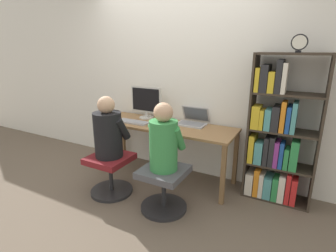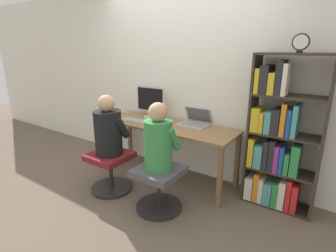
{
  "view_description": "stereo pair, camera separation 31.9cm",
  "coord_description": "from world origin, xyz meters",
  "px_view_note": "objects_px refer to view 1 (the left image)",
  "views": [
    {
      "loc": [
        1.62,
        -2.56,
        1.72
      ],
      "look_at": [
        0.16,
        0.13,
        0.8
      ],
      "focal_mm": 28.0,
      "sensor_mm": 36.0,
      "label": 1
    },
    {
      "loc": [
        1.89,
        -2.4,
        1.72
      ],
      "look_at": [
        0.16,
        0.13,
        0.8
      ],
      "focal_mm": 28.0,
      "sensor_mm": 36.0,
      "label": 2
    }
  ],
  "objects_px": {
    "laptop": "(192,121)",
    "desktop_monitor": "(146,102)",
    "office_chair_right": "(164,186)",
    "bookshelf": "(276,139)",
    "person_at_laptop": "(164,141)",
    "desk_clock": "(299,43)",
    "office_chair_left": "(111,171)",
    "keyboard": "(133,122)",
    "person_at_monitor": "(108,131)"
  },
  "relations": [
    {
      "from": "keyboard",
      "to": "office_chair_right",
      "type": "distance_m",
      "value": 1.06
    },
    {
      "from": "office_chair_left",
      "to": "desktop_monitor",
      "type": "bearing_deg",
      "value": 91.18
    },
    {
      "from": "bookshelf",
      "to": "keyboard",
      "type": "bearing_deg",
      "value": -171.82
    },
    {
      "from": "office_chair_left",
      "to": "person_at_monitor",
      "type": "bearing_deg",
      "value": 90.0
    },
    {
      "from": "keyboard",
      "to": "office_chair_left",
      "type": "bearing_deg",
      "value": -85.68
    },
    {
      "from": "person_at_laptop",
      "to": "desk_clock",
      "type": "xyz_separation_m",
      "value": [
        1.1,
        0.72,
        0.96
      ]
    },
    {
      "from": "office_chair_left",
      "to": "bookshelf",
      "type": "xyz_separation_m",
      "value": [
        1.73,
        0.8,
        0.45
      ]
    },
    {
      "from": "person_at_laptop",
      "to": "desktop_monitor",
      "type": "bearing_deg",
      "value": 132.25
    },
    {
      "from": "laptop",
      "to": "bookshelf",
      "type": "height_order",
      "value": "bookshelf"
    },
    {
      "from": "desk_clock",
      "to": "office_chair_left",
      "type": "bearing_deg",
      "value": -158.31
    },
    {
      "from": "person_at_laptop",
      "to": "bookshelf",
      "type": "xyz_separation_m",
      "value": [
        1.0,
        0.79,
        -0.06
      ]
    },
    {
      "from": "person_at_laptop",
      "to": "desk_clock",
      "type": "height_order",
      "value": "desk_clock"
    },
    {
      "from": "keyboard",
      "to": "person_at_laptop",
      "type": "xyz_separation_m",
      "value": [
        0.78,
        -0.54,
        0.03
      ]
    },
    {
      "from": "keyboard",
      "to": "person_at_laptop",
      "type": "relative_size",
      "value": 0.62
    },
    {
      "from": "laptop",
      "to": "person_at_laptop",
      "type": "relative_size",
      "value": 0.52
    },
    {
      "from": "office_chair_left",
      "to": "person_at_monitor",
      "type": "distance_m",
      "value": 0.51
    },
    {
      "from": "office_chair_right",
      "to": "person_at_laptop",
      "type": "relative_size",
      "value": 0.71
    },
    {
      "from": "desk_clock",
      "to": "desktop_monitor",
      "type": "bearing_deg",
      "value": 176.61
    },
    {
      "from": "person_at_monitor",
      "to": "office_chair_left",
      "type": "bearing_deg",
      "value": -90.0
    },
    {
      "from": "keyboard",
      "to": "desk_clock",
      "type": "relative_size",
      "value": 2.56
    },
    {
      "from": "office_chair_right",
      "to": "person_at_monitor",
      "type": "bearing_deg",
      "value": -179.9
    },
    {
      "from": "office_chair_right",
      "to": "person_at_monitor",
      "type": "distance_m",
      "value": 0.9
    },
    {
      "from": "desktop_monitor",
      "to": "office_chair_right",
      "type": "relative_size",
      "value": 0.94
    },
    {
      "from": "laptop",
      "to": "desktop_monitor",
      "type": "bearing_deg",
      "value": -178.48
    },
    {
      "from": "desktop_monitor",
      "to": "office_chair_left",
      "type": "xyz_separation_m",
      "value": [
        0.02,
        -0.84,
        -0.7
      ]
    },
    {
      "from": "office_chair_right",
      "to": "desk_clock",
      "type": "relative_size",
      "value": 2.96
    },
    {
      "from": "laptop",
      "to": "person_at_monitor",
      "type": "relative_size",
      "value": 0.52
    },
    {
      "from": "office_chair_left",
      "to": "desk_clock",
      "type": "xyz_separation_m",
      "value": [
        1.84,
        0.73,
        1.48
      ]
    },
    {
      "from": "office_chair_right",
      "to": "bookshelf",
      "type": "height_order",
      "value": "bookshelf"
    },
    {
      "from": "desktop_monitor",
      "to": "desk_clock",
      "type": "distance_m",
      "value": 2.02
    },
    {
      "from": "office_chair_left",
      "to": "keyboard",
      "type": "bearing_deg",
      "value": 94.32
    },
    {
      "from": "office_chair_left",
      "to": "desk_clock",
      "type": "bearing_deg",
      "value": 21.69
    },
    {
      "from": "keyboard",
      "to": "person_at_laptop",
      "type": "bearing_deg",
      "value": -34.56
    },
    {
      "from": "person_at_laptop",
      "to": "office_chair_right",
      "type": "bearing_deg",
      "value": -90.0
    },
    {
      "from": "bookshelf",
      "to": "desk_clock",
      "type": "bearing_deg",
      "value": -33.63
    },
    {
      "from": "desk_clock",
      "to": "person_at_monitor",
      "type": "bearing_deg",
      "value": -158.45
    },
    {
      "from": "desktop_monitor",
      "to": "keyboard",
      "type": "bearing_deg",
      "value": -94.68
    },
    {
      "from": "keyboard",
      "to": "desktop_monitor",
      "type": "bearing_deg",
      "value": 85.32
    },
    {
      "from": "desktop_monitor",
      "to": "person_at_monitor",
      "type": "height_order",
      "value": "same"
    },
    {
      "from": "office_chair_left",
      "to": "person_at_monitor",
      "type": "xyz_separation_m",
      "value": [
        0.0,
        0.01,
        0.51
      ]
    },
    {
      "from": "keyboard",
      "to": "office_chair_left",
      "type": "xyz_separation_m",
      "value": [
        0.04,
        -0.55,
        -0.48
      ]
    },
    {
      "from": "office_chair_left",
      "to": "person_at_laptop",
      "type": "relative_size",
      "value": 0.71
    },
    {
      "from": "desktop_monitor",
      "to": "office_chair_right",
      "type": "height_order",
      "value": "desktop_monitor"
    },
    {
      "from": "person_at_monitor",
      "to": "bookshelf",
      "type": "relative_size",
      "value": 0.43
    },
    {
      "from": "desktop_monitor",
      "to": "bookshelf",
      "type": "relative_size",
      "value": 0.29
    },
    {
      "from": "person_at_laptop",
      "to": "desk_clock",
      "type": "distance_m",
      "value": 1.63
    },
    {
      "from": "keyboard",
      "to": "bookshelf",
      "type": "relative_size",
      "value": 0.27
    },
    {
      "from": "keyboard",
      "to": "office_chair_right",
      "type": "relative_size",
      "value": 0.87
    },
    {
      "from": "keyboard",
      "to": "bookshelf",
      "type": "xyz_separation_m",
      "value": [
        1.77,
        0.25,
        -0.03
      ]
    },
    {
      "from": "person_at_monitor",
      "to": "desktop_monitor",
      "type": "bearing_deg",
      "value": 91.19
    }
  ]
}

